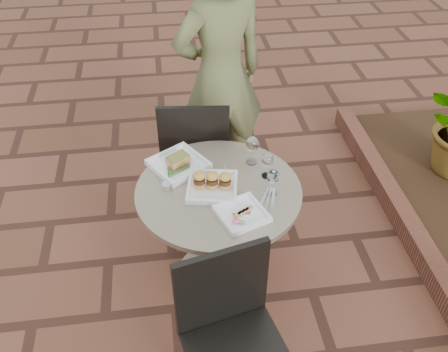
{
  "coord_description": "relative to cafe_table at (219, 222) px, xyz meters",
  "views": [
    {
      "loc": [
        0.04,
        -1.8,
        2.5
      ],
      "look_at": [
        0.31,
        0.21,
        0.82
      ],
      "focal_mm": 40.0,
      "sensor_mm": 36.0,
      "label": 1
    }
  ],
  "objects": [
    {
      "name": "planter_curb",
      "position": [
        1.32,
        0.09,
        -0.41
      ],
      "size": [
        0.12,
        3.0,
        0.15
      ],
      "primitive_type": "cube",
      "color": "brown",
      "rests_on": "ground"
    },
    {
      "name": "steel_ramekin",
      "position": [
        -0.28,
        0.04,
        0.27
      ],
      "size": [
        0.07,
        0.07,
        0.04
      ],
      "primitive_type": "cylinder",
      "rotation": [
        0.0,
        0.0,
        0.33
      ],
      "color": "silver",
      "rests_on": "cafe_table"
    },
    {
      "name": "plate_sliders",
      "position": [
        -0.03,
        0.01,
        0.28
      ],
      "size": [
        0.31,
        0.31,
        0.17
      ],
      "rotation": [
        0.0,
        0.0,
        -0.18
      ],
      "color": "white",
      "rests_on": "cafe_table"
    },
    {
      "name": "wine_glass_right",
      "position": [
        0.28,
        -0.07,
        0.36
      ],
      "size": [
        0.07,
        0.07,
        0.16
      ],
      "color": "white",
      "rests_on": "cafe_table"
    },
    {
      "name": "plate_tuna",
      "position": [
        0.09,
        -0.22,
        0.26
      ],
      "size": [
        0.29,
        0.29,
        0.03
      ],
      "rotation": [
        0.0,
        0.0,
        0.36
      ],
      "color": "white",
      "rests_on": "cafe_table"
    },
    {
      "name": "ground",
      "position": [
        -0.28,
        -0.21,
        -0.48
      ],
      "size": [
        60.0,
        60.0,
        0.0
      ],
      "primitive_type": "plane",
      "color": "brown",
      "rests_on": "ground"
    },
    {
      "name": "plate_salmon",
      "position": [
        -0.2,
        0.23,
        0.27
      ],
      "size": [
        0.38,
        0.38,
        0.08
      ],
      "rotation": [
        0.0,
        0.0,
        0.56
      ],
      "color": "white",
      "rests_on": "cafe_table"
    },
    {
      "name": "wine_glass_mid",
      "position": [
        0.22,
        0.21,
        0.37
      ],
      "size": [
        0.07,
        0.07,
        0.17
      ],
      "color": "white",
      "rests_on": "cafe_table"
    },
    {
      "name": "chair_near",
      "position": [
        -0.04,
        -0.72,
        0.07
      ],
      "size": [
        0.53,
        0.53,
        0.93
      ],
      "rotation": [
        0.0,
        0.0,
        0.23
      ],
      "color": "black",
      "rests_on": "ground"
    },
    {
      "name": "chair_far",
      "position": [
        -0.07,
        0.63,
        0.07
      ],
      "size": [
        0.49,
        0.49,
        0.93
      ],
      "rotation": [
        0.0,
        0.0,
        3.03
      ],
      "color": "black",
      "rests_on": "ground"
    },
    {
      "name": "wine_glass_far",
      "position": [
        0.28,
        0.08,
        0.36
      ],
      "size": [
        0.07,
        0.07,
        0.16
      ],
      "color": "white",
      "rests_on": "cafe_table"
    },
    {
      "name": "cutlery_set",
      "position": [
        0.25,
        -0.12,
        0.25
      ],
      "size": [
        0.17,
        0.24,
        0.0
      ],
      "primitive_type": null,
      "rotation": [
        0.0,
        0.0,
        -0.35
      ],
      "color": "silver",
      "rests_on": "cafe_table"
    },
    {
      "name": "diner",
      "position": [
        0.13,
        0.93,
        0.41
      ],
      "size": [
        0.75,
        0.6,
        1.78
      ],
      "primitive_type": "imported",
      "rotation": [
        0.0,
        0.0,
        3.45
      ],
      "color": "brown",
      "rests_on": "ground"
    },
    {
      "name": "cafe_table",
      "position": [
        0.0,
        0.0,
        0.0
      ],
      "size": [
        0.9,
        0.9,
        0.73
      ],
      "color": "gray",
      "rests_on": "ground"
    }
  ]
}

